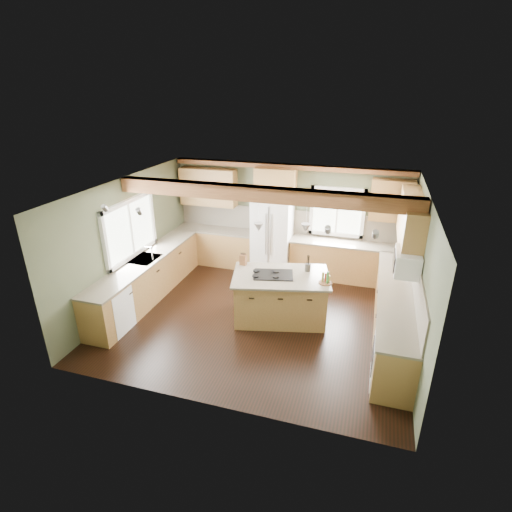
% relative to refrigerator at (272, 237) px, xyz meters
% --- Properties ---
extents(floor, '(5.60, 5.60, 0.00)m').
position_rel_refrigerator_xyz_m(floor, '(0.30, -2.12, -0.90)').
color(floor, black).
rests_on(floor, ground).
extents(ceiling, '(5.60, 5.60, 0.00)m').
position_rel_refrigerator_xyz_m(ceiling, '(0.30, -2.12, 1.70)').
color(ceiling, silver).
rests_on(ceiling, wall_back).
extents(wall_back, '(5.60, 0.00, 5.60)m').
position_rel_refrigerator_xyz_m(wall_back, '(0.30, 0.38, 0.40)').
color(wall_back, '#4C553C').
rests_on(wall_back, ground).
extents(wall_left, '(0.00, 5.00, 5.00)m').
position_rel_refrigerator_xyz_m(wall_left, '(-2.50, -2.12, 0.40)').
color(wall_left, '#4C553C').
rests_on(wall_left, ground).
extents(wall_right, '(0.00, 5.00, 5.00)m').
position_rel_refrigerator_xyz_m(wall_right, '(3.10, -2.12, 0.40)').
color(wall_right, '#4C553C').
rests_on(wall_right, ground).
extents(ceiling_beam, '(5.55, 0.26, 0.26)m').
position_rel_refrigerator_xyz_m(ceiling_beam, '(0.30, -2.02, 1.57)').
color(ceiling_beam, '#532A17').
rests_on(ceiling_beam, ceiling).
extents(soffit_trim, '(5.55, 0.20, 0.10)m').
position_rel_refrigerator_xyz_m(soffit_trim, '(0.30, 0.28, 1.64)').
color(soffit_trim, '#532A17').
rests_on(soffit_trim, ceiling).
extents(backsplash_back, '(5.58, 0.03, 0.58)m').
position_rel_refrigerator_xyz_m(backsplash_back, '(0.30, 0.36, 0.31)').
color(backsplash_back, brown).
rests_on(backsplash_back, wall_back).
extents(backsplash_right, '(0.03, 3.70, 0.58)m').
position_rel_refrigerator_xyz_m(backsplash_right, '(3.08, -2.07, 0.31)').
color(backsplash_right, brown).
rests_on(backsplash_right, wall_right).
extents(base_cab_back_left, '(2.02, 0.60, 0.88)m').
position_rel_refrigerator_xyz_m(base_cab_back_left, '(-1.49, 0.08, -0.46)').
color(base_cab_back_left, brown).
rests_on(base_cab_back_left, floor).
extents(counter_back_left, '(2.06, 0.64, 0.04)m').
position_rel_refrigerator_xyz_m(counter_back_left, '(-1.49, 0.08, 0.00)').
color(counter_back_left, '#4B4237').
rests_on(counter_back_left, base_cab_back_left).
extents(base_cab_back_right, '(2.62, 0.60, 0.88)m').
position_rel_refrigerator_xyz_m(base_cab_back_right, '(1.79, 0.08, -0.46)').
color(base_cab_back_right, brown).
rests_on(base_cab_back_right, floor).
extents(counter_back_right, '(2.66, 0.64, 0.04)m').
position_rel_refrigerator_xyz_m(counter_back_right, '(1.79, 0.08, 0.00)').
color(counter_back_right, '#4B4237').
rests_on(counter_back_right, base_cab_back_right).
extents(base_cab_left, '(0.60, 3.70, 0.88)m').
position_rel_refrigerator_xyz_m(base_cab_left, '(-2.20, -2.07, -0.46)').
color(base_cab_left, brown).
rests_on(base_cab_left, floor).
extents(counter_left, '(0.64, 3.74, 0.04)m').
position_rel_refrigerator_xyz_m(counter_left, '(-2.20, -2.07, 0.00)').
color(counter_left, '#4B4237').
rests_on(counter_left, base_cab_left).
extents(base_cab_right, '(0.60, 3.70, 0.88)m').
position_rel_refrigerator_xyz_m(base_cab_right, '(2.80, -2.07, -0.46)').
color(base_cab_right, brown).
rests_on(base_cab_right, floor).
extents(counter_right, '(0.64, 3.74, 0.04)m').
position_rel_refrigerator_xyz_m(counter_right, '(2.80, -2.07, 0.00)').
color(counter_right, '#4B4237').
rests_on(counter_right, base_cab_right).
extents(upper_cab_back_left, '(1.40, 0.35, 0.90)m').
position_rel_refrigerator_xyz_m(upper_cab_back_left, '(-1.69, 0.21, 1.05)').
color(upper_cab_back_left, brown).
rests_on(upper_cab_back_left, wall_back).
extents(upper_cab_over_fridge, '(0.96, 0.35, 0.70)m').
position_rel_refrigerator_xyz_m(upper_cab_over_fridge, '(-0.00, 0.21, 1.25)').
color(upper_cab_over_fridge, brown).
rests_on(upper_cab_over_fridge, wall_back).
extents(upper_cab_right, '(0.35, 2.20, 0.90)m').
position_rel_refrigerator_xyz_m(upper_cab_right, '(2.92, -1.22, 1.05)').
color(upper_cab_right, brown).
rests_on(upper_cab_right, wall_right).
extents(upper_cab_back_corner, '(0.90, 0.35, 0.90)m').
position_rel_refrigerator_xyz_m(upper_cab_back_corner, '(2.60, 0.21, 1.05)').
color(upper_cab_back_corner, brown).
rests_on(upper_cab_back_corner, wall_back).
extents(window_left, '(0.04, 1.60, 1.05)m').
position_rel_refrigerator_xyz_m(window_left, '(-2.48, -2.07, 0.65)').
color(window_left, white).
rests_on(window_left, wall_left).
extents(window_back, '(1.10, 0.04, 1.00)m').
position_rel_refrigerator_xyz_m(window_back, '(1.45, 0.36, 0.65)').
color(window_back, white).
rests_on(window_back, wall_back).
extents(sink, '(0.50, 0.65, 0.03)m').
position_rel_refrigerator_xyz_m(sink, '(-2.20, -2.07, 0.01)').
color(sink, '#262628').
rests_on(sink, counter_left).
extents(faucet, '(0.02, 0.02, 0.28)m').
position_rel_refrigerator_xyz_m(faucet, '(-2.02, -2.07, 0.15)').
color(faucet, '#B2B2B7').
rests_on(faucet, sink).
extents(dishwasher, '(0.60, 0.60, 0.84)m').
position_rel_refrigerator_xyz_m(dishwasher, '(-2.19, -3.37, -0.47)').
color(dishwasher, white).
rests_on(dishwasher, floor).
extents(oven, '(0.60, 0.72, 0.84)m').
position_rel_refrigerator_xyz_m(oven, '(2.79, -3.37, -0.47)').
color(oven, white).
rests_on(oven, floor).
extents(microwave, '(0.40, 0.70, 0.38)m').
position_rel_refrigerator_xyz_m(microwave, '(2.88, -2.17, 0.65)').
color(microwave, white).
rests_on(microwave, wall_right).
extents(pendant_left, '(0.18, 0.18, 0.16)m').
position_rel_refrigerator_xyz_m(pendant_left, '(0.29, -2.12, 0.98)').
color(pendant_left, '#B2B2B7').
rests_on(pendant_left, ceiling).
extents(pendant_right, '(0.18, 0.18, 0.16)m').
position_rel_refrigerator_xyz_m(pendant_right, '(1.11, -1.92, 0.98)').
color(pendant_right, '#B2B2B7').
rests_on(pendant_right, ceiling).
extents(refrigerator, '(0.90, 0.74, 1.80)m').
position_rel_refrigerator_xyz_m(refrigerator, '(0.00, 0.00, 0.00)').
color(refrigerator, white).
rests_on(refrigerator, floor).
extents(island, '(1.90, 1.41, 0.88)m').
position_rel_refrigerator_xyz_m(island, '(0.70, -2.02, -0.46)').
color(island, brown).
rests_on(island, floor).
extents(island_top, '(2.04, 1.55, 0.04)m').
position_rel_refrigerator_xyz_m(island_top, '(0.70, -2.02, 0.00)').
color(island_top, '#4B4237').
rests_on(island_top, island).
extents(cooktop, '(0.83, 0.65, 0.02)m').
position_rel_refrigerator_xyz_m(cooktop, '(0.56, -2.05, 0.03)').
color(cooktop, black).
rests_on(cooktop, island_top).
extents(knife_block, '(0.14, 0.11, 0.22)m').
position_rel_refrigerator_xyz_m(knife_block, '(-0.14, -1.77, 0.13)').
color(knife_block, brown).
rests_on(knife_block, island_top).
extents(utensil_crock, '(0.14, 0.14, 0.15)m').
position_rel_refrigerator_xyz_m(utensil_crock, '(1.15, -1.68, 0.09)').
color(utensil_crock, '#3F3832').
rests_on(utensil_crock, island_top).
extents(bottle_tray, '(0.32, 0.32, 0.23)m').
position_rel_refrigerator_xyz_m(bottle_tray, '(1.55, -2.10, 0.13)').
color(bottle_tray, brown).
rests_on(bottle_tray, island_top).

